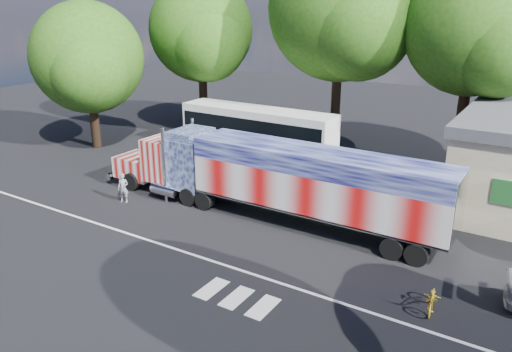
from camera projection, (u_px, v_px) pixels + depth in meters
The scene contains 10 objects.
ground at pixel (224, 228), 25.05m from camera, with size 100.00×100.00×0.00m, color black.
lane_markings at pixel (206, 270), 21.18m from camera, with size 30.00×2.67×0.01m.
semi_truck at pixel (273, 177), 25.65m from camera, with size 20.29×3.20×4.32m.
coach_bus at pixel (257, 131), 36.51m from camera, with size 11.92×2.77×3.47m.
woman at pixel (123, 188), 28.08m from camera, with size 0.62×0.41×1.70m, color slate.
bicycle at pixel (432, 300), 18.33m from camera, with size 0.58×1.65×0.87m, color gold.
tree_ne_a at pixel (476, 28), 30.96m from camera, with size 8.98×8.55×13.52m.
tree_w_a at pixel (88, 58), 36.85m from camera, with size 8.64×8.23×10.94m.
tree_n_mid at pixel (343, 9), 35.46m from camera, with size 10.91×10.39×15.50m.
tree_nw_a at pixel (202, 30), 40.79m from camera, with size 8.90×8.47×12.81m.
Camera 1 is at (13.43, -18.44, 10.81)m, focal length 35.00 mm.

